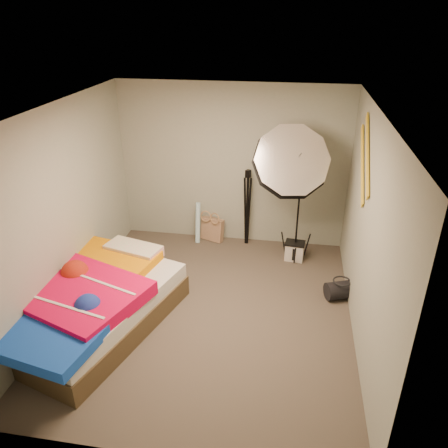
% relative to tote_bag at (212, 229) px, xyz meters
% --- Properties ---
extents(floor, '(4.00, 4.00, 0.00)m').
position_rel_tote_bag_xyz_m(floor, '(0.31, -1.90, -0.19)').
color(floor, brown).
rests_on(floor, ground).
extents(ceiling, '(4.00, 4.00, 0.00)m').
position_rel_tote_bag_xyz_m(ceiling, '(0.31, -1.90, 2.31)').
color(ceiling, silver).
rests_on(ceiling, wall_back).
extents(wall_back, '(3.50, 0.00, 3.50)m').
position_rel_tote_bag_xyz_m(wall_back, '(0.31, 0.10, 1.06)').
color(wall_back, gray).
rests_on(wall_back, floor).
extents(wall_front, '(3.50, 0.00, 3.50)m').
position_rel_tote_bag_xyz_m(wall_front, '(0.31, -3.90, 1.06)').
color(wall_front, gray).
rests_on(wall_front, floor).
extents(wall_left, '(0.00, 4.00, 4.00)m').
position_rel_tote_bag_xyz_m(wall_left, '(-1.44, -1.90, 1.06)').
color(wall_left, gray).
rests_on(wall_left, floor).
extents(wall_right, '(0.00, 4.00, 4.00)m').
position_rel_tote_bag_xyz_m(wall_right, '(2.06, -1.90, 1.06)').
color(wall_right, gray).
rests_on(wall_right, floor).
extents(tote_bag, '(0.41, 0.28, 0.39)m').
position_rel_tote_bag_xyz_m(tote_bag, '(0.00, 0.00, 0.00)').
color(tote_bag, tan).
rests_on(tote_bag, floor).
extents(wrapping_roll, '(0.08, 0.19, 0.66)m').
position_rel_tote_bag_xyz_m(wrapping_roll, '(-0.22, -0.09, 0.14)').
color(wrapping_roll, '#65B9DC').
rests_on(wrapping_roll, floor).
extents(camera_case, '(0.29, 0.22, 0.27)m').
position_rel_tote_bag_xyz_m(camera_case, '(1.34, -0.42, -0.05)').
color(camera_case, silver).
rests_on(camera_case, floor).
extents(duffel_bag, '(0.45, 0.36, 0.24)m').
position_rel_tote_bag_xyz_m(duffel_bag, '(1.96, -1.32, -0.07)').
color(duffel_bag, black).
rests_on(duffel_bag, floor).
extents(wall_stripe_upper, '(0.02, 0.91, 0.78)m').
position_rel_tote_bag_xyz_m(wall_stripe_upper, '(2.04, -1.30, 1.76)').
color(wall_stripe_upper, gold).
rests_on(wall_stripe_upper, wall_right).
extents(wall_stripe_lower, '(0.02, 0.91, 0.78)m').
position_rel_tote_bag_xyz_m(wall_stripe_lower, '(2.04, -1.05, 1.56)').
color(wall_stripe_lower, gold).
rests_on(wall_stripe_lower, wall_right).
extents(bed, '(2.03, 2.56, 0.62)m').
position_rel_tote_bag_xyz_m(bed, '(-1.04, -2.34, 0.12)').
color(bed, '#4B3A25').
rests_on(bed, floor).
extents(photo_umbrella, '(1.23, 0.84, 2.19)m').
position_rel_tote_bag_xyz_m(photo_umbrella, '(1.19, -0.57, 1.38)').
color(photo_umbrella, black).
rests_on(photo_umbrella, floor).
extents(camera_tripod, '(0.09, 0.09, 1.25)m').
position_rel_tote_bag_xyz_m(camera_tripod, '(0.57, -0.03, 0.53)').
color(camera_tripod, black).
rests_on(camera_tripod, floor).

